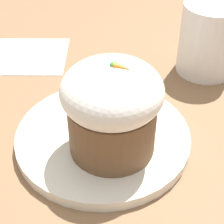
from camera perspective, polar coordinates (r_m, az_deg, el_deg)
The scene contains 6 objects.
ground_plane at distance 0.47m, azimuth -1.38°, elevation -4.41°, with size 4.00×4.00×0.00m, color #846042.
dessert_plate at distance 0.47m, azimuth -1.39°, elevation -3.80°, with size 0.22×0.22×0.01m.
carrot_cake at distance 0.41m, azimuth 0.00°, elevation 0.75°, with size 0.11×0.11×0.12m.
spoon at distance 0.46m, azimuth -1.44°, elevation -2.63°, with size 0.06×0.13×0.01m.
coffee_cup at distance 0.60m, azimuth 14.75°, elevation 10.70°, with size 0.12×0.09×0.11m.
paper_napkin at distance 0.66m, azimuth -13.16°, elevation 8.37°, with size 0.17×0.16×0.00m.
Camera 1 is at (0.13, -0.32, 0.33)m, focal length 60.00 mm.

